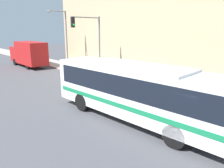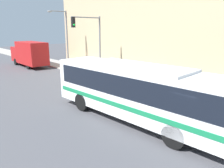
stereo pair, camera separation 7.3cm
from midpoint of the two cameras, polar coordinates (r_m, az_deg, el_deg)
name	(u,v)px [view 2 (the right image)]	position (r m, az deg, el deg)	size (l,w,h in m)	color
ground_plane	(178,136)	(11.08, 17.07, -12.92)	(120.00, 120.00, 0.00)	#47474C
sidewalk	(68,66)	(29.29, -11.40, 4.51)	(3.27, 70.00, 0.13)	#A8A399
building_facade	(139,20)	(25.70, 7.08, 16.30)	(6.00, 22.00, 11.71)	tan
city_bus	(136,89)	(11.73, 6.45, -1.27)	(3.08, 10.84, 3.11)	white
delivery_truck	(29,53)	(30.80, -20.73, 7.51)	(2.26, 7.30, 3.25)	#B21919
fire_hydrant	(164,88)	(17.13, 13.50, -1.13)	(0.24, 0.33, 0.73)	#999999
traffic_light_pole	(91,37)	(21.32, -5.34, 12.18)	(3.28, 0.35, 5.93)	slate
parking_meter	(136,76)	(18.68, 6.45, 2.03)	(0.14, 0.14, 1.26)	slate
street_lamp	(65,35)	(27.03, -12.20, 12.43)	(2.44, 0.28, 6.78)	slate
pedestrian_near_corner	(110,66)	(23.54, -0.48, 4.62)	(0.34, 0.34, 1.64)	#23283D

